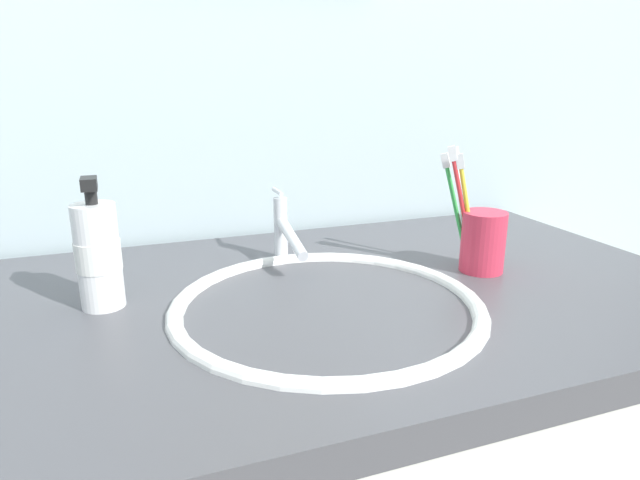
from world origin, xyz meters
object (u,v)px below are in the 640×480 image
(toothbrush_cup, at_px, (483,242))
(toothbrush_red, at_px, (461,201))
(toothbrush_green, at_px, (455,203))
(faucet, at_px, (285,231))
(toothbrush_white, at_px, (461,199))
(soap_dispenser, at_px, (98,255))
(toothbrush_yellow, at_px, (467,205))

(toothbrush_cup, distance_m, toothbrush_red, 0.08)
(toothbrush_cup, bearing_deg, toothbrush_red, 151.34)
(toothbrush_green, bearing_deg, faucet, 155.55)
(toothbrush_cup, distance_m, toothbrush_green, 0.08)
(toothbrush_cup, relative_size, toothbrush_white, 0.51)
(toothbrush_cup, bearing_deg, faucet, 152.44)
(toothbrush_cup, relative_size, toothbrush_red, 0.50)
(toothbrush_red, bearing_deg, soap_dispenser, 175.86)
(faucet, relative_size, toothbrush_cup, 1.65)
(faucet, distance_m, soap_dispenser, 0.31)
(toothbrush_green, relative_size, toothbrush_white, 0.96)
(toothbrush_green, xyz_separation_m, toothbrush_yellow, (0.01, -0.02, 0.00))
(toothbrush_green, relative_size, toothbrush_red, 0.93)
(toothbrush_green, bearing_deg, soap_dispenser, 177.61)
(soap_dispenser, bearing_deg, toothbrush_yellow, -4.58)
(faucet, relative_size, soap_dispenser, 0.90)
(toothbrush_cup, bearing_deg, soap_dispenser, 174.26)
(toothbrush_white, height_order, soap_dispenser, toothbrush_white)
(toothbrush_yellow, bearing_deg, toothbrush_red, 147.35)
(toothbrush_green, distance_m, toothbrush_white, 0.02)
(faucet, distance_m, toothbrush_green, 0.29)
(toothbrush_yellow, relative_size, toothbrush_white, 0.97)
(toothbrush_white, distance_m, soap_dispenser, 0.57)
(toothbrush_white, bearing_deg, faucet, 157.43)
(toothbrush_cup, height_order, toothbrush_white, toothbrush_white)
(faucet, height_order, toothbrush_green, toothbrush_green)
(faucet, distance_m, toothbrush_cup, 0.33)
(faucet, xyz_separation_m, toothbrush_yellow, (0.27, -0.14, 0.05))
(toothbrush_cup, height_order, toothbrush_yellow, toothbrush_yellow)
(toothbrush_green, distance_m, toothbrush_red, 0.02)
(toothbrush_green, bearing_deg, toothbrush_cup, -45.20)
(toothbrush_cup, xyz_separation_m, soap_dispenser, (-0.59, 0.06, 0.03))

